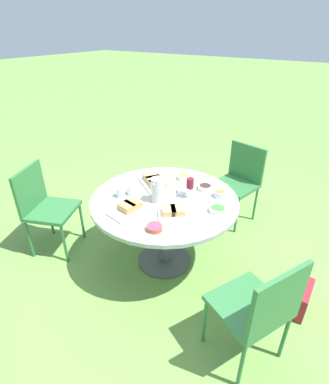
# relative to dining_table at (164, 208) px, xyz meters

# --- Properties ---
(ground_plane) EXTENTS (40.00, 40.00, 0.00)m
(ground_plane) POSITION_rel_dining_table_xyz_m (0.00, 0.00, -0.62)
(ground_plane) COLOR #668E42
(dining_table) EXTENTS (1.30, 1.30, 0.72)m
(dining_table) POSITION_rel_dining_table_xyz_m (0.00, 0.00, 0.00)
(dining_table) COLOR #4C4C51
(dining_table) RESTS_ON ground_plane
(chair_near_left) EXTENTS (0.58, 0.57, 0.89)m
(chair_near_left) POSITION_rel_dining_table_xyz_m (0.50, 1.04, -0.09)
(chair_near_left) COLOR #2D6B38
(chair_near_left) RESTS_ON ground_plane
(chair_near_right) EXTENTS (0.51, 0.52, 0.89)m
(chair_near_right) POSITION_rel_dining_table_xyz_m (-1.14, 0.27, -0.09)
(chair_near_right) COLOR #2D6B38
(chair_near_right) RESTS_ON ground_plane
(chair_far_back) EXTENTS (0.57, 0.56, 0.89)m
(chair_far_back) POSITION_rel_dining_table_xyz_m (0.47, -1.11, -0.09)
(chair_far_back) COLOR #2D6B38
(chair_far_back) RESTS_ON ground_plane
(water_pitcher) EXTENTS (0.12, 0.11, 0.22)m
(water_pitcher) POSITION_rel_dining_table_xyz_m (0.07, -0.02, 0.21)
(water_pitcher) COLOR silver
(water_pitcher) RESTS_ON dining_table
(wine_glass) EXTENTS (0.06, 0.06, 0.19)m
(wine_glass) POSITION_rel_dining_table_xyz_m (-0.12, 0.18, 0.24)
(wine_glass) COLOR silver
(wine_glass) RESTS_ON dining_table
(platter_bread_main) EXTENTS (0.39, 0.43, 0.07)m
(platter_bread_main) POSITION_rel_dining_table_xyz_m (-0.15, -0.22, 0.14)
(platter_bread_main) COLOR white
(platter_bread_main) RESTS_ON dining_table
(platter_charcuterie) EXTENTS (0.32, 0.25, 0.08)m
(platter_charcuterie) POSITION_rel_dining_table_xyz_m (0.34, -0.12, 0.13)
(platter_charcuterie) COLOR white
(platter_charcuterie) RESTS_ON dining_table
(platter_sandwich_side) EXTENTS (0.35, 0.36, 0.07)m
(platter_sandwich_side) POSITION_rel_dining_table_xyz_m (0.17, 0.22, 0.13)
(platter_sandwich_side) COLOR white
(platter_sandwich_side) RESTS_ON dining_table
(bowl_fries) EXTENTS (0.13, 0.13, 0.05)m
(bowl_fries) POSITION_rel_dining_table_xyz_m (-0.42, -0.05, 0.13)
(bowl_fries) COLOR beige
(bowl_fries) RESTS_ON dining_table
(bowl_salad) EXTENTS (0.14, 0.14, 0.04)m
(bowl_salad) POSITION_rel_dining_table_xyz_m (-0.06, 0.48, 0.12)
(bowl_salad) COLOR white
(bowl_salad) RESTS_ON dining_table
(bowl_olives) EXTENTS (0.13, 0.13, 0.04)m
(bowl_olives) POSITION_rel_dining_table_xyz_m (-0.34, 0.22, 0.13)
(bowl_olives) COLOR beige
(bowl_olives) RESTS_ON dining_table
(bowl_dip_red) EXTENTS (0.12, 0.12, 0.04)m
(bowl_dip_red) POSITION_rel_dining_table_xyz_m (0.43, 0.20, 0.12)
(bowl_dip_red) COLOR #B74733
(bowl_dip_red) RESTS_ON dining_table
(bowl_dip_cream) EXTENTS (0.11, 0.11, 0.04)m
(bowl_dip_cream) POSITION_rel_dining_table_xyz_m (-0.18, 0.09, 0.12)
(bowl_dip_cream) COLOR white
(bowl_dip_cream) RESTS_ON dining_table
(bowl_roasted_veg) EXTENTS (0.10, 0.10, 0.05)m
(bowl_roasted_veg) POSITION_rel_dining_table_xyz_m (-0.29, 0.39, 0.13)
(bowl_roasted_veg) COLOR silver
(bowl_roasted_veg) RESTS_ON dining_table
(cup_water_near) EXTENTS (0.07, 0.07, 0.09)m
(cup_water_near) POSITION_rel_dining_table_xyz_m (0.20, -0.33, 0.15)
(cup_water_near) COLOR silver
(cup_water_near) RESTS_ON dining_table
(cup_water_far) EXTENTS (0.08, 0.08, 0.08)m
(cup_water_far) POSITION_rel_dining_table_xyz_m (0.11, -0.28, 0.14)
(cup_water_far) COLOR silver
(cup_water_far) RESTS_ON dining_table
(handbag) EXTENTS (0.30, 0.14, 0.37)m
(handbag) POSITION_rel_dining_table_xyz_m (-0.14, 1.23, -0.49)
(handbag) COLOR maroon
(handbag) RESTS_ON ground_plane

